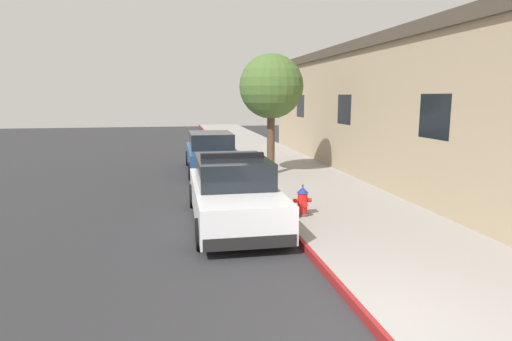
% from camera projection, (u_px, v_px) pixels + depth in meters
% --- Properties ---
extents(ground_plane, '(31.38, 60.00, 0.20)m').
position_uv_depth(ground_plane, '(126.00, 192.00, 14.36)').
color(ground_plane, '#2B2B2D').
extents(sidewalk_pavement, '(3.76, 60.00, 0.15)m').
position_uv_depth(sidewalk_pavement, '(302.00, 180.00, 15.41)').
color(sidewalk_pavement, gray).
rests_on(sidewalk_pavement, ground).
extents(curb_painted_edge, '(0.08, 60.00, 0.15)m').
position_uv_depth(curb_painted_edge, '(248.00, 182.00, 15.06)').
color(curb_painted_edge, maroon).
rests_on(curb_painted_edge, ground).
extents(storefront_building, '(6.17, 21.00, 4.91)m').
position_uv_depth(storefront_building, '(417.00, 110.00, 16.84)').
color(storefront_building, tan).
rests_on(storefront_building, ground).
extents(police_cruiser, '(1.94, 4.84, 1.68)m').
position_uv_depth(police_cruiser, '(233.00, 192.00, 10.35)').
color(police_cruiser, white).
rests_on(police_cruiser, ground).
extents(parked_car_silver_ahead, '(1.94, 4.84, 1.56)m').
position_uv_depth(parked_car_silver_ahead, '(211.00, 153.00, 17.54)').
color(parked_car_silver_ahead, navy).
rests_on(parked_car_silver_ahead, ground).
extents(fire_hydrant, '(0.44, 0.40, 0.76)m').
position_uv_depth(fire_hydrant, '(303.00, 201.00, 10.48)').
color(fire_hydrant, '#4C4C51').
rests_on(fire_hydrant, sidewalk_pavement).
extents(street_tree, '(2.31, 2.31, 4.35)m').
position_uv_depth(street_tree, '(271.00, 87.00, 15.64)').
color(street_tree, brown).
rests_on(street_tree, sidewalk_pavement).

